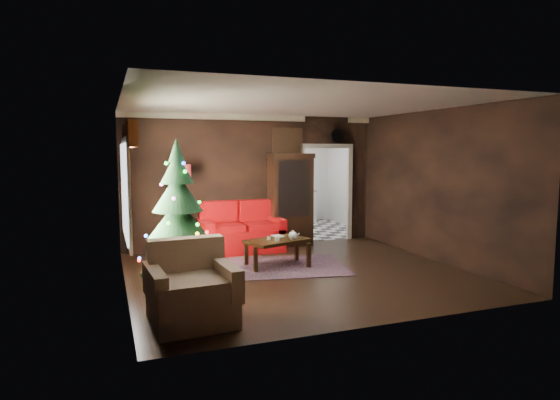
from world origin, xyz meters
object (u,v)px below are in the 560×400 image
object	(u,v)px
christmas_tree	(178,216)
curio_cabinet	(290,202)
floor_lamp	(184,214)
kitchen_table	(293,218)
loveseat	(242,227)
teapot	(293,235)
armchair	(191,285)
wall_clock	(337,136)
coffee_table	(277,252)

from	to	relation	value
christmas_tree	curio_cabinet	bearing A→B (deg)	38.70
floor_lamp	kitchen_table	xyz separation A→B (m)	(2.97, 1.68, -0.45)
loveseat	teapot	bearing A→B (deg)	-74.47
curio_cabinet	armchair	xyz separation A→B (m)	(-2.82, -3.91, -0.49)
wall_clock	loveseat	bearing A→B (deg)	-170.34
armchair	wall_clock	bearing A→B (deg)	41.73
floor_lamp	christmas_tree	bearing A→B (deg)	-101.48
armchair	kitchen_table	distance (m)	6.37
armchair	wall_clock	distance (m)	6.05
curio_cabinet	wall_clock	world-z (taller)	wall_clock
teapot	kitchen_table	xyz separation A→B (m)	(1.34, 3.29, -0.20)
curio_cabinet	floor_lamp	distance (m)	2.34
coffee_table	teapot	world-z (taller)	teapot
armchair	kitchen_table	bearing A→B (deg)	53.20
floor_lamp	kitchen_table	distance (m)	3.44
curio_cabinet	floor_lamp	xyz separation A→B (m)	(-2.32, -0.25, -0.12)
wall_clock	curio_cabinet	bearing A→B (deg)	-171.47
floor_lamp	coffee_table	size ratio (longest dim) A/B	1.80
curio_cabinet	teapot	size ratio (longest dim) A/B	10.72
loveseat	armchair	size ratio (longest dim) A/B	1.68
christmas_tree	armchair	size ratio (longest dim) A/B	2.21
floor_lamp	christmas_tree	size ratio (longest dim) A/B	0.85
loveseat	teapot	distance (m)	1.71
coffee_table	teapot	distance (m)	0.43
coffee_table	teapot	size ratio (longest dim) A/B	5.99
teapot	kitchen_table	size ratio (longest dim) A/B	0.24
floor_lamp	kitchen_table	bearing A→B (deg)	29.51
armchair	wall_clock	xyz separation A→B (m)	(4.02, 4.09, 1.92)
loveseat	floor_lamp	world-z (taller)	floor_lamp
teapot	curio_cabinet	bearing A→B (deg)	69.56
coffee_table	wall_clock	xyz separation A→B (m)	(2.12, 1.86, 2.13)
teapot	christmas_tree	bearing A→B (deg)	-171.28
loveseat	christmas_tree	world-z (taller)	christmas_tree
curio_cabinet	armchair	distance (m)	4.85
teapot	wall_clock	xyz separation A→B (m)	(1.89, 2.04, 1.81)
christmas_tree	loveseat	bearing A→B (deg)	51.36
armchair	christmas_tree	bearing A→B (deg)	82.57
floor_lamp	armchair	bearing A→B (deg)	-97.78
christmas_tree	teapot	distance (m)	2.09
coffee_table	christmas_tree	bearing A→B (deg)	-164.76
floor_lamp	kitchen_table	world-z (taller)	floor_lamp
curio_cabinet	wall_clock	xyz separation A→B (m)	(1.20, 0.18, 1.43)
wall_clock	christmas_tree	bearing A→B (deg)	-148.98
christmas_tree	kitchen_table	distance (m)	4.97
floor_lamp	christmas_tree	xyz separation A→B (m)	(-0.39, -1.92, 0.22)
loveseat	armchair	xyz separation A→B (m)	(-1.67, -3.69, -0.04)
coffee_table	wall_clock	distance (m)	3.54
teapot	kitchen_table	bearing A→B (deg)	67.79
kitchen_table	coffee_table	bearing A→B (deg)	-116.78
armchair	kitchen_table	world-z (taller)	armchair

